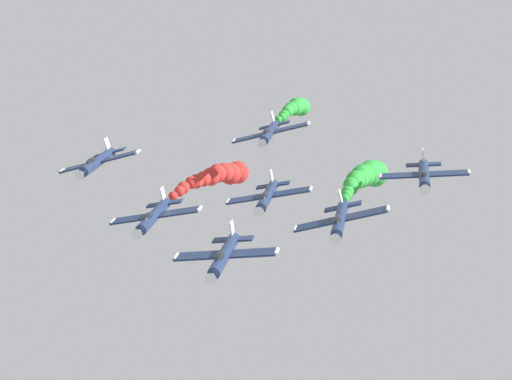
% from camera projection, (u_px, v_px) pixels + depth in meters
% --- Properties ---
extents(airplane_lead, '(9.54, 10.35, 2.60)m').
position_uv_depth(airplane_lead, '(224.00, 255.00, 76.21)').
color(airplane_lead, navy).
extents(airplane_left_inner, '(9.29, 10.35, 3.30)m').
position_uv_depth(airplane_left_inner, '(340.00, 220.00, 82.65)').
color(airplane_left_inner, navy).
extents(smoke_trail_left_inner, '(4.75, 21.58, 4.63)m').
position_uv_depth(smoke_trail_left_inner, '(366.00, 176.00, 103.11)').
color(smoke_trail_left_inner, green).
extents(airplane_right_inner, '(9.44, 10.35, 2.97)m').
position_uv_depth(airplane_right_inner, '(153.00, 216.00, 85.76)').
color(airplane_right_inner, navy).
extents(smoke_trail_right_inner, '(5.18, 22.86, 4.84)m').
position_uv_depth(smoke_trail_right_inner, '(221.00, 175.00, 107.62)').
color(smoke_trail_right_inner, red).
extents(airplane_left_outer, '(9.43, 10.35, 3.00)m').
position_uv_depth(airplane_left_outer, '(267.00, 196.00, 92.39)').
color(airplane_left_outer, navy).
extents(airplane_right_outer, '(9.55, 10.35, 2.49)m').
position_uv_depth(airplane_right_outer, '(424.00, 175.00, 90.65)').
color(airplane_right_outer, navy).
extents(airplane_trailing, '(9.28, 10.35, 3.32)m').
position_uv_depth(airplane_trailing, '(97.00, 162.00, 94.85)').
color(airplane_trailing, navy).
extents(airplane_high_slot, '(9.31, 10.35, 3.27)m').
position_uv_depth(airplane_high_slot, '(269.00, 133.00, 101.39)').
color(airplane_high_slot, navy).
extents(smoke_trail_high_slot, '(2.72, 21.87, 4.00)m').
position_uv_depth(smoke_trail_high_slot, '(296.00, 108.00, 122.78)').
color(smoke_trail_high_slot, green).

